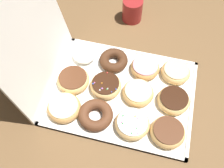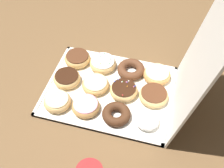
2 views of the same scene
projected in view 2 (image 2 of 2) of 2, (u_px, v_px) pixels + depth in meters
name	position (u px, v px, depth m)	size (l,w,h in m)	color
ground_plane	(109.00, 92.00, 1.21)	(3.00, 3.00, 0.00)	brown
donut_box	(109.00, 91.00, 1.21)	(0.40, 0.53, 0.01)	white
box_lid_open	(198.00, 63.00, 0.96)	(0.40, 0.52, 0.01)	white
chocolate_frosted_donut_0	(78.00, 58.00, 1.30)	(0.12, 0.12, 0.04)	tan
chocolate_frosted_donut_1	(67.00, 77.00, 1.22)	(0.12, 0.12, 0.04)	#E5B770
glazed_ring_donut_2	(57.00, 101.00, 1.14)	(0.11, 0.11, 0.04)	#E5B770
sprinkle_donut_3	(103.00, 63.00, 1.28)	(0.12, 0.12, 0.04)	#E5B770
glazed_ring_donut_4	(96.00, 84.00, 1.20)	(0.12, 0.12, 0.04)	tan
pink_frosted_donut_5	(86.00, 106.00, 1.13)	(0.11, 0.11, 0.04)	tan
chocolate_cake_ring_donut_6	(131.00, 69.00, 1.26)	(0.12, 0.12, 0.04)	#59331E
sprinkle_donut_7	(124.00, 90.00, 1.18)	(0.12, 0.12, 0.04)	#E5B770
chocolate_cake_ring_donut_8	(116.00, 114.00, 1.10)	(0.11, 0.11, 0.04)	#472816
glazed_ring_donut_9	(157.00, 74.00, 1.24)	(0.12, 0.12, 0.04)	tan
chocolate_frosted_donut_10	(154.00, 95.00, 1.16)	(0.12, 0.12, 0.04)	#E5B770
powdered_filled_donut_11	(147.00, 120.00, 1.08)	(0.09, 0.09, 0.04)	white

